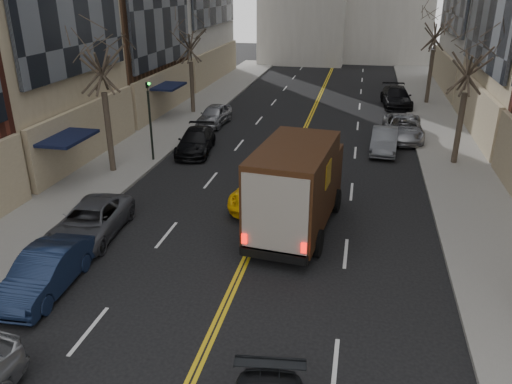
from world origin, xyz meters
TOP-DOWN VIEW (x-y plane):
  - sidewalk_left at (-9.00, 27.00)m, footprint 4.00×66.00m
  - sidewalk_right at (9.00, 27.00)m, footprint 4.00×66.00m
  - tree_lf_mid at (-8.80, 20.00)m, footprint 3.20×3.20m
  - tree_lf_far at (-8.80, 33.00)m, footprint 3.20×3.20m
  - tree_rt_mid at (8.80, 25.00)m, footprint 3.20×3.20m
  - tree_rt_far at (8.80, 40.00)m, footprint 3.20×3.20m
  - traffic_signal at (-7.39, 22.00)m, footprint 0.29×0.26m
  - ups_truck at (1.43, 15.54)m, footprint 3.28×6.93m
  - taxi at (-0.30, 17.87)m, footprint 2.72×5.10m
  - pedestrian at (0.77, 15.83)m, footprint 0.47×0.64m
  - parked_lf_b at (-5.82, 9.59)m, footprint 1.67×4.25m
  - parked_lf_c at (-6.30, 13.27)m, footprint 2.53×4.82m
  - parked_lf_d at (-5.64, 24.17)m, footprint 2.45×4.76m
  - parked_lf_e at (-6.30, 30.23)m, footprint 1.84×4.15m
  - parked_rt_a at (5.10, 26.54)m, footprint 1.70×4.22m
  - parked_rt_b at (6.30, 29.50)m, footprint 2.44×5.24m
  - parked_rt_c at (6.30, 38.56)m, footprint 2.53×5.39m

SIDE VIEW (x-z plane):
  - sidewalk_left at x=-9.00m, z-range 0.00..0.15m
  - sidewalk_right at x=9.00m, z-range 0.00..0.15m
  - parked_lf_c at x=-6.30m, z-range 0.00..1.29m
  - parked_lf_d at x=-5.64m, z-range 0.00..1.32m
  - parked_rt_a at x=5.10m, z-range 0.00..1.36m
  - taxi at x=-0.30m, z-range 0.00..1.36m
  - parked_lf_b at x=-5.82m, z-range 0.00..1.38m
  - parked_lf_e at x=-6.30m, z-range 0.00..1.39m
  - parked_rt_b at x=6.30m, z-range 0.00..1.45m
  - parked_rt_c at x=6.30m, z-range 0.00..1.52m
  - pedestrian at x=0.77m, z-range 0.00..1.64m
  - ups_truck at x=1.43m, z-range 0.01..3.69m
  - traffic_signal at x=-7.39m, z-range 0.47..5.17m
  - tree_lf_far at x=-8.80m, z-range 1.97..10.08m
  - tree_rt_mid at x=8.80m, z-range 2.01..10.33m
  - tree_lf_mid at x=-8.80m, z-range 2.14..11.05m
  - tree_rt_far at x=8.80m, z-range 2.19..11.29m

